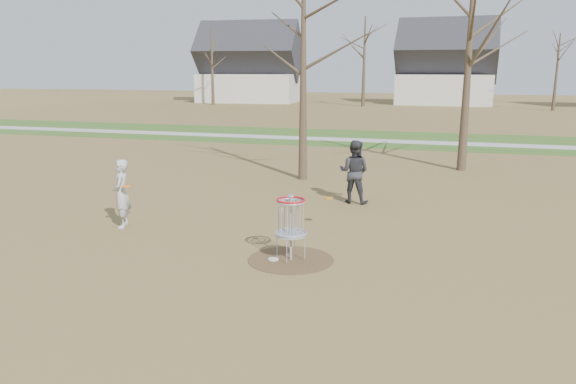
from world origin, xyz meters
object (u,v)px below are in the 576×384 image
(player_standing, at_px, (121,194))
(player_throwing, at_px, (354,172))
(disc_golf_basket, at_px, (291,218))
(disc_grounded, at_px, (273,259))

(player_standing, xyz_separation_m, player_throwing, (5.12, 4.21, 0.08))
(player_standing, relative_size, disc_golf_basket, 1.27)
(disc_grounded, xyz_separation_m, disc_golf_basket, (0.34, 0.12, 0.89))
(disc_grounded, height_order, disc_golf_basket, disc_golf_basket)
(player_standing, relative_size, player_throwing, 0.92)
(disc_grounded, distance_m, disc_golf_basket, 0.96)
(player_standing, xyz_separation_m, disc_golf_basket, (4.74, -1.20, 0.06))
(player_throwing, xyz_separation_m, disc_golf_basket, (-0.38, -5.41, -0.02))
(disc_grounded, bearing_deg, player_throwing, 82.58)
(disc_grounded, bearing_deg, player_standing, 163.21)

